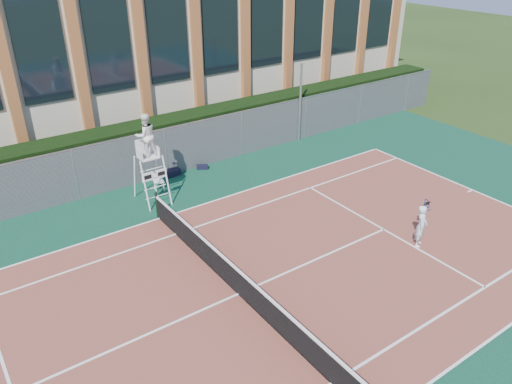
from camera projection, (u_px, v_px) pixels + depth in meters
ground at (238, 295)px, 15.08m from camera, size 120.00×120.00×0.00m
apron at (221, 278)px, 15.81m from camera, size 36.00×20.00×0.01m
tennis_court at (238, 294)px, 15.07m from camera, size 23.77×10.97×0.02m
tennis_net at (238, 280)px, 14.83m from camera, size 0.10×11.30×1.10m
fence at (123, 163)px, 20.95m from camera, size 40.00×0.06×2.20m
hedge at (113, 154)px, 21.82m from camera, size 40.00×1.40×2.20m
building at (49, 52)px, 26.17m from camera, size 45.00×10.60×8.22m
steel_pole at (300, 103)px, 25.30m from camera, size 0.12×0.12×4.03m
umpire_chair at (146, 138)px, 19.15m from camera, size 1.04×1.60×3.72m
plastic_chair at (158, 179)px, 21.00m from camera, size 0.48×0.48×0.86m
sports_bag_near at (173, 173)px, 22.34m from camera, size 0.70×0.33×0.29m
sports_bag_far at (202, 167)px, 23.00m from camera, size 0.55×0.46×0.21m
tennis_player at (421, 225)px, 17.09m from camera, size 0.93×0.72×1.57m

